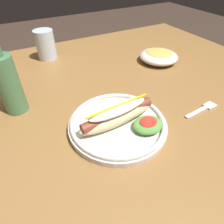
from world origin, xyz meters
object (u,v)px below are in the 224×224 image
fork (203,109)px  water_cup (46,45)px  hot_dog_plate (119,121)px  glass_bottle (7,81)px  side_bowl (159,56)px

fork → water_cup: size_ratio=1.04×
water_cup → fork: bearing=-62.0°
hot_dog_plate → glass_bottle: (-0.22, 0.21, 0.07)m
glass_bottle → fork: bearing=-29.1°
fork → water_cup: water_cup is taller
water_cup → side_bowl: (0.39, -0.25, -0.03)m
fork → side_bowl: size_ratio=0.78×
glass_bottle → side_bowl: (0.56, 0.05, -0.07)m
glass_bottle → side_bowl: size_ratio=1.61×
hot_dog_plate → water_cup: 0.52m
fork → hot_dog_plate: bearing=164.2°
hot_dog_plate → water_cup: water_cup is taller
fork → glass_bottle: 0.55m
hot_dog_plate → water_cup: (-0.05, 0.51, 0.04)m
water_cup → side_bowl: 0.47m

